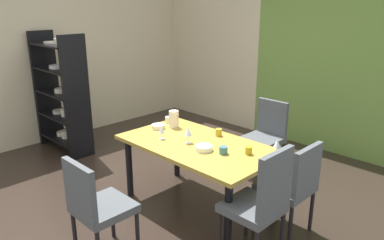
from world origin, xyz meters
TOP-DOWN VIEW (x-y plane):
  - ground_plane at (0.00, 0.00)m, footprint 5.27×5.34m
  - back_panel_interior at (-1.57, 2.62)m, footprint 2.12×0.10m
  - garden_window_panel at (1.06, 2.62)m, footprint 3.15×0.10m
  - left_interior_panel at (-2.58, 0.00)m, footprint 0.10×5.34m
  - dining_table at (0.52, 0.12)m, footprint 1.62×0.92m
  - chair_right_far at (1.48, 0.37)m, footprint 0.44×0.44m
  - chair_head_near at (0.53, -1.09)m, footprint 0.44×0.44m
  - chair_head_far at (0.54, 1.32)m, footprint 0.44×0.45m
  - chair_right_near at (1.49, -0.14)m, footprint 0.44×0.44m
  - display_shelf at (-2.01, -0.09)m, footprint 0.96×0.37m
  - wine_glass_south at (0.45, 0.05)m, footprint 0.08×0.08m
  - wine_glass_north at (0.17, -0.06)m, footprint 0.07×0.07m
  - wine_glass_corner at (1.25, 0.43)m, footprint 0.07×0.07m
  - serving_bowl_west at (0.70, 0.02)m, footprint 0.17×0.17m
  - serving_bowl_east at (-0.12, 0.13)m, footprint 0.15×0.15m
  - cup_right at (0.88, 0.09)m, footprint 0.08×0.08m
  - cup_near_window at (1.06, 0.25)m, footprint 0.06×0.06m
  - cup_near_shelf at (-0.20, 0.36)m, footprint 0.07×0.07m
  - cup_center at (0.53, 0.43)m, footprint 0.07×0.07m
  - pitcher_left at (-0.02, 0.29)m, footprint 0.13×0.11m

SIDE VIEW (x-z plane):
  - ground_plane at x=0.00m, z-range -0.02..0.00m
  - chair_right_far at x=1.48m, z-range 0.07..0.98m
  - chair_head_near at x=0.53m, z-range 0.06..0.99m
  - chair_head_far at x=0.54m, z-range 0.06..0.99m
  - chair_right_near at x=1.49m, z-range 0.05..1.07m
  - dining_table at x=0.52m, z-range 0.28..1.00m
  - serving_bowl_east at x=-0.12m, z-range 0.72..0.77m
  - serving_bowl_west at x=0.70m, z-range 0.72..0.77m
  - cup_right at x=0.88m, z-range 0.72..0.79m
  - cup_near_shelf at x=-0.20m, z-range 0.72..0.80m
  - cup_near_window at x=1.06m, z-range 0.72..0.80m
  - cup_center at x=0.53m, z-range 0.72..0.80m
  - wine_glass_north at x=0.17m, z-range 0.75..0.89m
  - pitcher_left at x=-0.02m, z-range 0.72..0.92m
  - wine_glass_corner at x=1.25m, z-range 0.76..0.91m
  - display_shelf at x=-2.01m, z-range -0.01..1.69m
  - wine_glass_south at x=0.45m, z-range 0.76..0.93m
  - back_panel_interior at x=-1.57m, z-range 0.00..2.67m
  - garden_window_panel at x=1.06m, z-range 0.00..2.67m
  - left_interior_panel at x=-2.58m, z-range 0.00..2.67m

